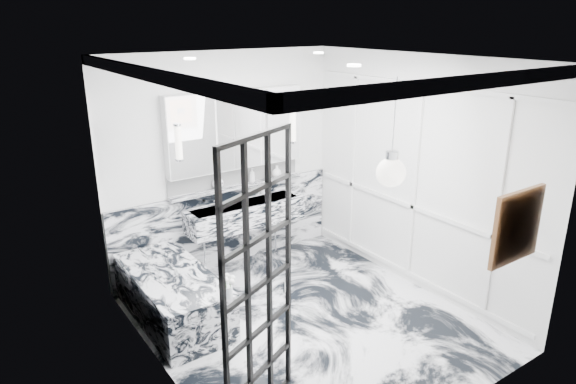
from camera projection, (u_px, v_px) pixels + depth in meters
floor at (307, 321)px, 5.64m from camera, size 3.60×3.60×0.00m
ceiling at (311, 59)px, 4.74m from camera, size 3.60×3.60×0.00m
wall_back at (224, 162)px, 6.59m from camera, size 3.60×0.00×3.60m
wall_front at (455, 268)px, 3.79m from camera, size 3.60×0.00×3.60m
wall_left at (157, 237)px, 4.33m from camera, size 0.00×3.60×3.60m
wall_right at (417, 175)px, 6.06m from camera, size 0.00×3.60×3.60m
marble_clad_back at (228, 226)px, 6.85m from camera, size 3.18×0.05×1.05m
marble_clad_left at (160, 243)px, 4.35m from camera, size 0.02×3.56×2.68m
panel_molding at (415, 183)px, 6.08m from camera, size 0.03×3.40×2.30m
soap_bottle_a at (252, 175)px, 6.78m from camera, size 0.09×0.09×0.19m
soap_bottle_b at (278, 172)px, 7.01m from camera, size 0.09×0.09×0.15m
soap_bottle_c at (277, 171)px, 7.00m from camera, size 0.17×0.17×0.17m
face_pot at (218, 183)px, 6.52m from camera, size 0.15×0.15×0.15m
amber_bottle at (267, 176)px, 6.92m from camera, size 0.04×0.04×0.10m
flower_vase at (229, 292)px, 5.03m from camera, size 0.08×0.08×0.12m
crittall_door at (259, 286)px, 3.97m from camera, size 0.82×0.39×2.37m
artwork at (517, 226)px, 4.24m from camera, size 0.53×0.05×0.53m
pendant_light at (391, 173)px, 3.98m from camera, size 0.23×0.23×0.23m
trough_sink at (245, 214)px, 6.70m from camera, size 1.60×0.45×0.30m
ledge at (238, 186)px, 6.72m from camera, size 1.90×0.14×0.04m
subway_tile at (236, 175)px, 6.72m from camera, size 1.90×0.03×0.23m
mirror_cabinet at (236, 130)px, 6.48m from camera, size 1.90×0.16×1.00m
sconce_left at (179, 143)px, 5.97m from camera, size 0.07×0.07×0.40m
sconce_right at (293, 127)px, 6.86m from camera, size 0.07×0.07×0.40m
bathtub at (172, 296)px, 5.61m from camera, size 0.75×1.65×0.55m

